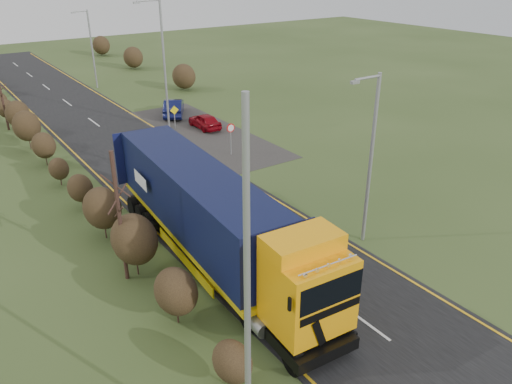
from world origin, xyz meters
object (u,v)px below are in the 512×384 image
at_px(car_blue_sedan, 174,107).
at_px(streetlight_near, 370,154).
at_px(car_red_hatchback, 205,121).
at_px(speed_sign, 231,133).
at_px(lorry, 211,215).

relative_size(car_blue_sedan, streetlight_near, 0.54).
xyz_separation_m(car_red_hatchback, speed_sign, (-1.53, -6.54, 1.02)).
relative_size(lorry, car_blue_sedan, 3.59).
bearing_deg(lorry, car_red_hatchback, 65.49).
height_order(lorry, car_blue_sedan, lorry).
bearing_deg(streetlight_near, lorry, 161.87).
height_order(lorry, streetlight_near, streetlight_near).
distance_m(lorry, speed_sign, 14.41).
relative_size(car_red_hatchback, streetlight_near, 0.44).
xyz_separation_m(lorry, car_blue_sedan, (9.50, 23.10, -1.82)).
distance_m(car_red_hatchback, streetlight_near, 21.15).
xyz_separation_m(car_blue_sedan, speed_sign, (-1.10, -11.43, 0.90)).
xyz_separation_m(car_blue_sedan, streetlight_near, (-2.20, -25.49, 3.88)).
relative_size(car_red_hatchback, car_blue_sedan, 0.81).
relative_size(lorry, speed_sign, 6.98).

